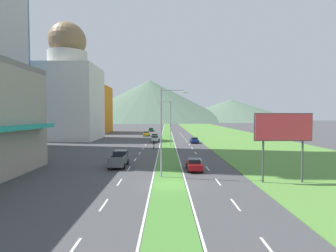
{
  "coord_description": "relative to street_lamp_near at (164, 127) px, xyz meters",
  "views": [
    {
      "loc": [
        -0.26,
        -26.56,
        6.96
      ],
      "look_at": [
        0.08,
        27.92,
        4.7
      ],
      "focal_mm": 28.86,
      "sensor_mm": 36.0,
      "label": 1
    }
  ],
  "objects": [
    {
      "name": "lane_dash_right_8",
      "position": [
        5.62,
        33.01,
        -5.63
      ],
      "size": [
        0.16,
        2.8,
        0.01
      ],
      "primitive_type": "cube",
      "color": "silver",
      "rests_on": "ground_plane"
    },
    {
      "name": "lane_dash_left_9",
      "position": [
        -4.58,
        40.04,
        -5.63
      ],
      "size": [
        0.16,
        2.8,
        0.01
      ],
      "primitive_type": "cube",
      "color": "silver",
      "rests_on": "ground_plane"
    },
    {
      "name": "street_lamp_near",
      "position": [
        0.0,
        0.0,
        0.0
      ],
      "size": [
        3.06,
        0.36,
        9.84
      ],
      "color": "#99999E",
      "rests_on": "ground_plane"
    },
    {
      "name": "lane_dash_right_4",
      "position": [
        5.62,
        4.89,
        -5.63
      ],
      "size": [
        0.16,
        2.8,
        0.01
      ],
      "primitive_type": "cube",
      "color": "silver",
      "rests_on": "ground_plane"
    },
    {
      "name": "lane_dash_right_14",
      "position": [
        5.62,
        75.18,
        -5.63
      ],
      "size": [
        0.16,
        2.8,
        0.01
      ],
      "primitive_type": "cube",
      "color": "silver",
      "rests_on": "ground_plane"
    },
    {
      "name": "hill_far_right",
      "position": [
        72.28,
        270.42,
        6.44
      ],
      "size": [
        143.06,
        143.06,
        24.16
      ],
      "primitive_type": "cone",
      "color": "#516B56",
      "rests_on": "ground_plane"
    },
    {
      "name": "car_3",
      "position": [
        -6.12,
        83.43,
        -4.88
      ],
      "size": [
        1.88,
        4.26,
        1.5
      ],
      "rotation": [
        0.0,
        0.0,
        1.57
      ],
      "color": "#0C5128",
      "rests_on": "ground_plane"
    },
    {
      "name": "car_4",
      "position": [
        -2.66,
        40.04,
        -4.85
      ],
      "size": [
        1.92,
        4.63,
        1.54
      ],
      "rotation": [
        0.0,
        0.0,
        1.57
      ],
      "color": "silver",
      "rests_on": "ground_plane"
    },
    {
      "name": "lane_dash_right_6",
      "position": [
        5.62,
        18.95,
        -5.63
      ],
      "size": [
        0.16,
        2.8,
        0.01
      ],
      "primitive_type": "cube",
      "color": "silver",
      "rests_on": "ground_plane"
    },
    {
      "name": "hill_far_left",
      "position": [
        -100.26,
        275.35,
        9.39
      ],
      "size": [
        142.48,
        142.48,
        30.07
      ],
      "primitive_type": "cone",
      "color": "#3D5647",
      "rests_on": "ground_plane"
    },
    {
      "name": "lane_dash_right_13",
      "position": [
        5.62,
        68.15,
        -5.63
      ],
      "size": [
        0.16,
        2.8,
        0.01
      ],
      "primitive_type": "cube",
      "color": "silver",
      "rests_on": "ground_plane"
    },
    {
      "name": "lane_dash_left_5",
      "position": [
        -4.58,
        11.92,
        -5.63
      ],
      "size": [
        0.16,
        2.8,
        0.01
      ],
      "primitive_type": "cube",
      "color": "silver",
      "rests_on": "ground_plane"
    },
    {
      "name": "motorcycle_rider",
      "position": [
        -2.3,
        25.54,
        -4.9
      ],
      "size": [
        0.36,
        2.0,
        1.8
      ],
      "rotation": [
        0.0,
        0.0,
        1.57
      ],
      "color": "black",
      "rests_on": "ground_plane"
    },
    {
      "name": "lane_dash_right_3",
      "position": [
        5.62,
        -2.14,
        -5.63
      ],
      "size": [
        0.16,
        2.8,
        0.01
      ],
      "primitive_type": "cube",
      "color": "silver",
      "rests_on": "ground_plane"
    },
    {
      "name": "lane_dash_right_9",
      "position": [
        5.62,
        40.04,
        -5.63
      ],
      "size": [
        0.16,
        2.8,
        0.01
      ],
      "primitive_type": "cube",
      "color": "silver",
      "rests_on": "ground_plane"
    },
    {
      "name": "lane_dash_right_7",
      "position": [
        5.62,
        25.98,
        -5.63
      ],
      "size": [
        0.16,
        2.8,
        0.01
      ],
      "primitive_type": "cube",
      "color": "silver",
      "rests_on": "ground_plane"
    },
    {
      "name": "lane_dash_right_1",
      "position": [
        5.62,
        -16.2,
        -5.63
      ],
      "size": [
        0.16,
        2.8,
        0.01
      ],
      "primitive_type": "cube",
      "color": "silver",
      "rests_on": "ground_plane"
    },
    {
      "name": "lane_dash_left_2",
      "position": [
        -4.58,
        -9.17,
        -5.63
      ],
      "size": [
        0.16,
        2.8,
        0.01
      ],
      "primitive_type": "cube",
      "color": "silver",
      "rests_on": "ground_plane"
    },
    {
      "name": "lane_dash_right_2",
      "position": [
        5.62,
        -9.17,
        -5.63
      ],
      "size": [
        0.16,
        2.8,
        0.01
      ],
      "primitive_type": "cube",
      "color": "silver",
      "rests_on": "ground_plane"
    },
    {
      "name": "lane_dash_right_11",
      "position": [
        5.62,
        54.09,
        -5.63
      ],
      "size": [
        0.16,
        2.8,
        0.01
      ],
      "primitive_type": "cube",
      "color": "silver",
      "rests_on": "ground_plane"
    },
    {
      "name": "grass_verge_right",
      "position": [
        21.12,
        56.78,
        -5.61
      ],
      "size": [
        24.0,
        240.0,
        0.06
      ],
      "primitive_type": "cube",
      "color": "#518438",
      "rests_on": "ground_plane"
    },
    {
      "name": "edge_line_median_right",
      "position": [
        2.27,
        56.78,
        -5.63
      ],
      "size": [
        0.16,
        240.0,
        0.01
      ],
      "primitive_type": "cube",
      "color": "silver",
      "rests_on": "ground_plane"
    },
    {
      "name": "lane_dash_left_3",
      "position": [
        -4.58,
        -2.14,
        -5.63
      ],
      "size": [
        0.16,
        2.8,
        0.01
      ],
      "primitive_type": "cube",
      "color": "silver",
      "rests_on": "ground_plane"
    },
    {
      "name": "ground_plane",
      "position": [
        0.52,
        -3.22,
        -5.64
      ],
      "size": [
        600.0,
        600.0,
        0.0
      ],
      "primitive_type": "plane",
      "color": "#424244"
    },
    {
      "name": "street_lamp_mid",
      "position": [
        0.89,
        29.99,
        0.1
      ],
      "size": [
        3.25,
        0.29,
        10.0
      ],
      "color": "#99999E",
      "rests_on": "ground_plane"
    },
    {
      "name": "lane_dash_left_6",
      "position": [
        -4.58,
        18.95,
        -5.63
      ],
      "size": [
        0.16,
        2.8,
        0.01
      ],
      "primitive_type": "cube",
      "color": "silver",
      "rests_on": "ground_plane"
    },
    {
      "name": "lane_dash_left_12",
      "position": [
        -4.58,
        61.12,
        -5.63
      ],
      "size": [
        0.16,
        2.8,
        0.01
      ],
      "primitive_type": "cube",
      "color": "silver",
      "rests_on": "ground_plane"
    },
    {
      "name": "lane_dash_left_8",
      "position": [
        -4.58,
        33.01,
        -5.63
      ],
      "size": [
        0.16,
        2.8,
        0.01
      ],
      "primitive_type": "cube",
      "color": "silver",
      "rests_on": "ground_plane"
    },
    {
      "name": "hill_far_center",
      "position": [
        -17.7,
        261.67,
        16.46
      ],
      "size": [
        173.11,
        173.11,
        44.2
      ],
      "primitive_type": "cone",
      "color": "#516B56",
      "rests_on": "ground_plane"
    },
    {
      "name": "pickup_truck_0",
      "position": [
        -6.12,
        6.47,
        -4.66
      ],
      "size": [
        2.18,
        5.4,
        2.0
      ],
      "rotation": [
        0.0,
        0.0,
        1.57
      ],
      "color": "#515459",
      "rests_on": "ground_plane"
    },
    {
      "name": "lane_dash_left_13",
      "position": [
        -4.58,
        68.15,
        -5.63
      ],
      "size": [
        0.16,
        2.8,
        0.01
      ],
      "primitive_type": "cube",
      "color": "silver",
      "rests_on": "ground_plane"
    },
    {
      "name": "car_2",
      "position": [
        3.74,
        3.82,
        -4.89
      ],
      "size": [
        1.87,
        4.34,
        1.44
      ],
      "rotation": [
        0.0,
        0.0,
        -1.57
      ],
      "color": "maroon",
      "rests_on": "ground_plane"
    },
    {
      "name": "car_5",
      "position": [
        -6.27,
        58.7,
        -4.86
      ],
      "size": [
        1.9,
        4.06,
        1.53
      ],
      "rotation": [
        0.0,
        0.0,
        1.57
      ],
      "color": "yellow",
      "rests_on": "ground_plane"
    },
    {
      "name": "lane_dash_left_14",
      "position": [
        -4.58,
        75.18,
        -5.63
      ],
      "size": [
        0.16,
        2.8,
        0.01
      ],
      "primitive_type": "cube",
      "color": "silver",
      "rests_on": "ground_plane"
    },
    {
      "name": "edge_line_median_left",
      "position": [
        -1.23,
        56.78,
        -5.63
      ],
      "size": [
        0.16,
        240.0,
        0.01
      ],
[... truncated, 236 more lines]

